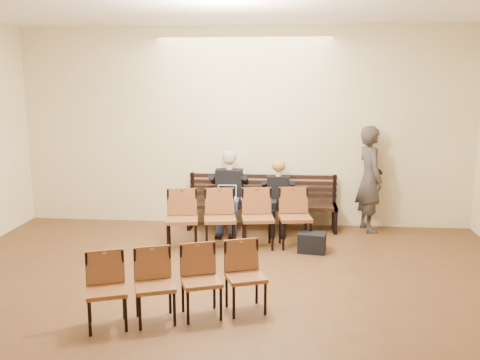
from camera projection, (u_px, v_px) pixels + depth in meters
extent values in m
cube|color=beige|center=(244.00, 127.00, 9.44)|extent=(8.00, 0.02, 3.50)
cube|color=black|center=(262.00, 216.00, 9.36)|extent=(2.60, 0.90, 0.45)
cube|color=#B7B7BB|center=(226.00, 201.00, 9.02)|extent=(0.33, 0.26, 0.23)
cylinder|color=silver|center=(286.00, 203.00, 8.86)|extent=(0.09, 0.09, 0.25)
cube|color=black|center=(312.00, 243.00, 8.11)|extent=(0.45, 0.34, 0.30)
imported|color=#332E2A|center=(370.00, 171.00, 9.13)|extent=(0.68, 0.87, 2.09)
cube|color=brown|center=(239.00, 219.00, 8.27)|extent=(2.29, 0.85, 0.92)
cube|color=brown|center=(178.00, 284.00, 5.82)|extent=(1.97, 1.09, 0.80)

